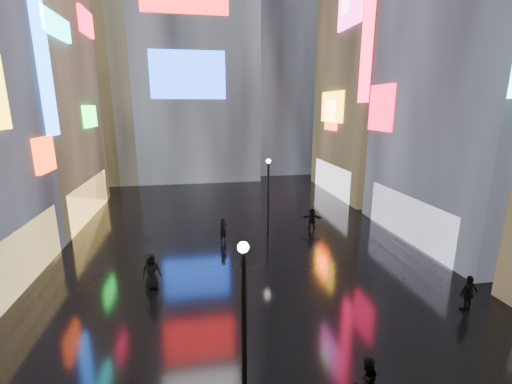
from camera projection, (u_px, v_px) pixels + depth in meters
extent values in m
plane|color=black|center=(236.00, 234.00, 23.93)|extent=(140.00, 140.00, 0.00)
cube|color=#FFC659|center=(15.00, 265.00, 15.95)|extent=(0.20, 10.00, 3.00)
cube|color=#FF3A0C|center=(44.00, 155.00, 19.02)|extent=(0.25, 2.24, 1.94)
cube|color=#145DFF|center=(44.00, 64.00, 19.43)|extent=(0.25, 1.40, 8.00)
cube|color=black|center=(0.00, 73.00, 24.29)|extent=(10.00, 12.00, 22.00)
cube|color=#FFC659|center=(89.00, 199.00, 27.41)|extent=(0.20, 10.00, 3.00)
cube|color=#1BF535|center=(90.00, 116.00, 27.65)|extent=(0.25, 3.00, 1.71)
cube|color=#1AFFFC|center=(55.00, 25.00, 21.29)|extent=(0.25, 4.84, 1.37)
cube|color=#FF0C33|center=(86.00, 22.00, 27.66)|extent=(0.25, 3.32, 1.94)
cube|color=white|center=(408.00, 218.00, 22.59)|extent=(0.20, 9.00, 3.00)
cube|color=#FF0C33|center=(381.00, 108.00, 24.78)|extent=(0.25, 2.99, 3.26)
cube|color=#FF0C33|center=(368.00, 35.00, 26.22)|extent=(0.25, 1.40, 10.00)
cube|color=black|center=(387.00, 50.00, 32.82)|extent=(10.00, 12.00, 28.00)
cube|color=white|center=(332.00, 179.00, 35.01)|extent=(0.20, 9.00, 3.00)
cube|color=yellow|center=(332.00, 107.00, 33.55)|extent=(0.25, 4.92, 2.91)
cube|color=#FF32B3|center=(350.00, 5.00, 28.84)|extent=(0.25, 4.36, 3.46)
cube|color=#FF3A0C|center=(331.00, 115.00, 33.85)|extent=(0.25, 2.63, 2.87)
cube|color=black|center=(185.00, 2.00, 41.28)|extent=(16.00, 14.00, 42.00)
cube|color=#194CFF|center=(188.00, 75.00, 36.67)|extent=(8.00, 0.20, 5.00)
cube|color=black|center=(277.00, 43.00, 46.20)|extent=(12.00, 12.00, 34.00)
cube|color=black|center=(91.00, 68.00, 39.43)|extent=(10.00, 10.00, 26.00)
cylinder|color=black|center=(244.00, 331.00, 9.63)|extent=(0.16, 0.16, 5.00)
sphere|color=white|center=(243.00, 247.00, 9.02)|extent=(0.30, 0.30, 0.30)
cylinder|color=black|center=(268.00, 197.00, 23.94)|extent=(0.16, 0.16, 5.00)
sphere|color=white|center=(268.00, 161.00, 23.33)|extent=(0.30, 0.30, 0.30)
imported|color=black|center=(366.00, 383.00, 9.97)|extent=(0.88, 0.73, 1.65)
imported|color=black|center=(468.00, 293.00, 14.76)|extent=(1.02, 0.57, 1.65)
imported|color=black|center=(151.00, 271.00, 16.54)|extent=(1.04, 0.87, 1.82)
imported|color=black|center=(312.00, 219.00, 24.80)|extent=(1.49, 0.77, 1.54)
imported|color=black|center=(223.00, 230.00, 22.30)|extent=(0.72, 0.68, 1.66)
imported|color=black|center=(149.00, 246.00, 16.22)|extent=(1.25, 1.25, 0.84)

